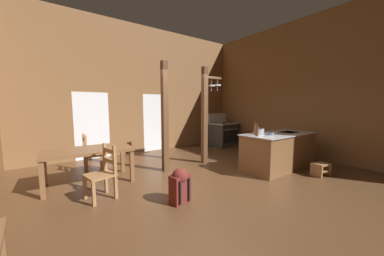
{
  "coord_description": "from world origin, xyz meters",
  "views": [
    {
      "loc": [
        -2.88,
        -3.35,
        1.64
      ],
      "look_at": [
        0.13,
        0.83,
        1.08
      ],
      "focal_mm": 19.2,
      "sensor_mm": 36.0,
      "label": 1
    }
  ],
  "objects_px": {
    "mixing_bowl_on_counter": "(270,134)",
    "bottle_short_on_counter": "(257,131)",
    "stove_range": "(224,134)",
    "bottle_tall_on_counter": "(255,130)",
    "kitchen_island": "(279,151)",
    "step_stool": "(321,168)",
    "ladderback_chair_near_window": "(92,154)",
    "ladderback_chair_by_post": "(103,173)",
    "backpack": "(180,185)",
    "stockpot_on_counter": "(259,131)",
    "dining_table": "(88,153)"
  },
  "relations": [
    {
      "from": "stove_range",
      "to": "stockpot_on_counter",
      "type": "distance_m",
      "value": 3.27
    },
    {
      "from": "stove_range",
      "to": "bottle_short_on_counter",
      "type": "distance_m",
      "value": 3.65
    },
    {
      "from": "ladderback_chair_by_post",
      "to": "bottle_short_on_counter",
      "type": "bearing_deg",
      "value": -13.43
    },
    {
      "from": "step_stool",
      "to": "ladderback_chair_by_post",
      "type": "distance_m",
      "value": 4.77
    },
    {
      "from": "kitchen_island",
      "to": "step_stool",
      "type": "height_order",
      "value": "kitchen_island"
    },
    {
      "from": "ladderback_chair_near_window",
      "to": "ladderback_chair_by_post",
      "type": "relative_size",
      "value": 1.0
    },
    {
      "from": "ladderback_chair_near_window",
      "to": "bottle_short_on_counter",
      "type": "xyz_separation_m",
      "value": [
        3.16,
        -2.49,
        0.59
      ]
    },
    {
      "from": "ladderback_chair_by_post",
      "to": "backpack",
      "type": "relative_size",
      "value": 1.59
    },
    {
      "from": "stove_range",
      "to": "dining_table",
      "type": "distance_m",
      "value": 5.45
    },
    {
      "from": "ladderback_chair_near_window",
      "to": "mixing_bowl_on_counter",
      "type": "xyz_separation_m",
      "value": [
        3.59,
        -2.56,
        0.51
      ]
    },
    {
      "from": "stove_range",
      "to": "dining_table",
      "type": "height_order",
      "value": "stove_range"
    },
    {
      "from": "stove_range",
      "to": "bottle_short_on_counter",
      "type": "height_order",
      "value": "stove_range"
    },
    {
      "from": "ladderback_chair_by_post",
      "to": "bottle_tall_on_counter",
      "type": "xyz_separation_m",
      "value": [
        3.4,
        -0.62,
        0.6
      ]
    },
    {
      "from": "backpack",
      "to": "mixing_bowl_on_counter",
      "type": "height_order",
      "value": "mixing_bowl_on_counter"
    },
    {
      "from": "ladderback_chair_near_window",
      "to": "mixing_bowl_on_counter",
      "type": "bearing_deg",
      "value": -35.46
    },
    {
      "from": "bottle_tall_on_counter",
      "to": "kitchen_island",
      "type": "bearing_deg",
      "value": -13.72
    },
    {
      "from": "step_stool",
      "to": "bottle_tall_on_counter",
      "type": "height_order",
      "value": "bottle_tall_on_counter"
    },
    {
      "from": "step_stool",
      "to": "backpack",
      "type": "xyz_separation_m",
      "value": [
        -3.42,
        0.8,
        0.14
      ]
    },
    {
      "from": "stove_range",
      "to": "mixing_bowl_on_counter",
      "type": "bearing_deg",
      "value": -115.65
    },
    {
      "from": "bottle_tall_on_counter",
      "to": "ladderback_chair_by_post",
      "type": "bearing_deg",
      "value": 169.64
    },
    {
      "from": "dining_table",
      "to": "stove_range",
      "type": "bearing_deg",
      "value": 14.32
    },
    {
      "from": "ladderback_chair_by_post",
      "to": "bottle_tall_on_counter",
      "type": "relative_size",
      "value": 2.85
    },
    {
      "from": "mixing_bowl_on_counter",
      "to": "bottle_short_on_counter",
      "type": "xyz_separation_m",
      "value": [
        -0.43,
        0.07,
        0.09
      ]
    },
    {
      "from": "step_stool",
      "to": "ladderback_chair_by_post",
      "type": "height_order",
      "value": "ladderback_chair_by_post"
    },
    {
      "from": "step_stool",
      "to": "bottle_tall_on_counter",
      "type": "relative_size",
      "value": 1.21
    },
    {
      "from": "ladderback_chair_by_post",
      "to": "mixing_bowl_on_counter",
      "type": "xyz_separation_m",
      "value": [
        3.71,
        -0.85,
        0.51
      ]
    },
    {
      "from": "kitchen_island",
      "to": "step_stool",
      "type": "relative_size",
      "value": 5.34
    },
    {
      "from": "mixing_bowl_on_counter",
      "to": "bottle_short_on_counter",
      "type": "relative_size",
      "value": 0.61
    },
    {
      "from": "backpack",
      "to": "bottle_tall_on_counter",
      "type": "height_order",
      "value": "bottle_tall_on_counter"
    },
    {
      "from": "stockpot_on_counter",
      "to": "mixing_bowl_on_counter",
      "type": "bearing_deg",
      "value": -77.91
    },
    {
      "from": "step_stool",
      "to": "stockpot_on_counter",
      "type": "height_order",
      "value": "stockpot_on_counter"
    },
    {
      "from": "step_stool",
      "to": "ladderback_chair_by_post",
      "type": "relative_size",
      "value": 0.43
    },
    {
      "from": "backpack",
      "to": "bottle_tall_on_counter",
      "type": "xyz_separation_m",
      "value": [
        2.39,
        0.33,
        0.74
      ]
    },
    {
      "from": "kitchen_island",
      "to": "mixing_bowl_on_counter",
      "type": "distance_m",
      "value": 0.69
    },
    {
      "from": "ladderback_chair_near_window",
      "to": "stockpot_on_counter",
      "type": "height_order",
      "value": "stockpot_on_counter"
    },
    {
      "from": "kitchen_island",
      "to": "dining_table",
      "type": "height_order",
      "value": "kitchen_island"
    },
    {
      "from": "kitchen_island",
      "to": "mixing_bowl_on_counter",
      "type": "height_order",
      "value": "mixing_bowl_on_counter"
    },
    {
      "from": "ladderback_chair_near_window",
      "to": "ladderback_chair_by_post",
      "type": "bearing_deg",
      "value": -93.81
    },
    {
      "from": "kitchen_island",
      "to": "mixing_bowl_on_counter",
      "type": "bearing_deg",
      "value": -175.58
    },
    {
      "from": "kitchen_island",
      "to": "ladderback_chair_by_post",
      "type": "distance_m",
      "value": 4.26
    },
    {
      "from": "kitchen_island",
      "to": "bottle_tall_on_counter",
      "type": "height_order",
      "value": "bottle_tall_on_counter"
    },
    {
      "from": "stockpot_on_counter",
      "to": "bottle_short_on_counter",
      "type": "xyz_separation_m",
      "value": [
        -0.37,
        -0.22,
        0.04
      ]
    },
    {
      "from": "ladderback_chair_near_window",
      "to": "bottle_short_on_counter",
      "type": "distance_m",
      "value": 4.07
    },
    {
      "from": "stove_range",
      "to": "mixing_bowl_on_counter",
      "type": "xyz_separation_m",
      "value": [
        -1.5,
        -3.12,
        0.48
      ]
    },
    {
      "from": "stove_range",
      "to": "step_stool",
      "type": "height_order",
      "value": "stove_range"
    },
    {
      "from": "backpack",
      "to": "stockpot_on_counter",
      "type": "distance_m",
      "value": 2.75
    },
    {
      "from": "stove_range",
      "to": "backpack",
      "type": "xyz_separation_m",
      "value": [
        -4.19,
        -3.22,
        -0.17
      ]
    },
    {
      "from": "kitchen_island",
      "to": "bottle_tall_on_counter",
      "type": "distance_m",
      "value": 1.0
    },
    {
      "from": "stove_range",
      "to": "bottle_short_on_counter",
      "type": "bearing_deg",
      "value": -122.26
    },
    {
      "from": "kitchen_island",
      "to": "mixing_bowl_on_counter",
      "type": "xyz_separation_m",
      "value": [
        -0.48,
        -0.04,
        0.5
      ]
    }
  ]
}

